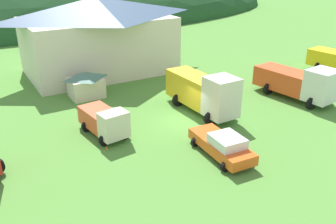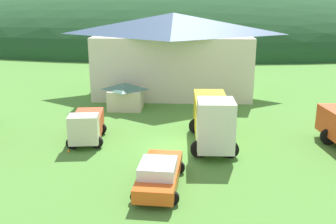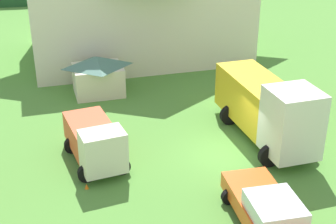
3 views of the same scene
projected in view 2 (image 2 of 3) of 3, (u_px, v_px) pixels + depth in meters
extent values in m
plane|color=#518C38|center=(175.00, 147.00, 26.32)|extent=(200.00, 200.00, 0.00)
ellipsoid|color=#1E4723|center=(184.00, 43.00, 87.94)|extent=(125.88, 60.00, 24.72)
cube|color=silver|center=(173.00, 64.00, 40.90)|extent=(15.42, 9.67, 6.12)
pyramid|color=#3D5675|center=(173.00, 23.00, 39.74)|extent=(16.65, 10.44, 2.14)
cube|color=beige|center=(126.00, 99.00, 35.10)|extent=(2.97, 2.49, 1.81)
pyramid|color=#4C7A6B|center=(125.00, 86.00, 34.75)|extent=(3.21, 2.69, 0.63)
cube|color=beige|center=(84.00, 129.00, 25.71)|extent=(2.08, 1.58, 1.90)
cube|color=black|center=(83.00, 123.00, 25.53)|extent=(1.17, 1.21, 0.61)
cube|color=#DB512D|center=(88.00, 122.00, 27.99)|extent=(2.30, 3.45, 1.35)
cylinder|color=black|center=(97.00, 142.00, 26.03)|extent=(0.80, 0.30, 0.80)
cylinder|color=black|center=(72.00, 143.00, 25.92)|extent=(0.80, 0.30, 0.80)
cylinder|color=black|center=(101.00, 129.00, 28.70)|extent=(0.80, 0.30, 0.80)
cylinder|color=black|center=(79.00, 129.00, 28.60)|extent=(0.80, 0.30, 0.80)
cube|color=silver|center=(215.00, 125.00, 24.00)|extent=(2.29, 2.31, 3.17)
cube|color=black|center=(216.00, 115.00, 23.69)|extent=(1.24, 1.84, 1.01)
cube|color=gold|center=(211.00, 114.00, 27.76)|extent=(2.35, 5.39, 2.38)
cylinder|color=black|center=(230.00, 149.00, 24.41)|extent=(1.10, 0.30, 1.10)
cylinder|color=black|center=(199.00, 149.00, 24.47)|extent=(1.10, 0.30, 1.10)
cylinder|color=black|center=(222.00, 126.00, 28.83)|extent=(1.10, 0.30, 1.10)
cylinder|color=black|center=(196.00, 126.00, 28.89)|extent=(1.10, 0.30, 1.10)
cylinder|color=black|center=(328.00, 137.00, 26.63)|extent=(1.10, 0.30, 1.10)
cube|color=#EA591C|center=(160.00, 175.00, 20.60)|extent=(2.33, 5.40, 0.70)
cube|color=silver|center=(158.00, 168.00, 19.81)|extent=(1.96, 2.23, 0.62)
cylinder|color=black|center=(172.00, 198.00, 18.89)|extent=(0.68, 0.24, 0.68)
cylinder|color=black|center=(137.00, 196.00, 19.08)|extent=(0.68, 0.24, 0.68)
cylinder|color=black|center=(179.00, 167.00, 22.31)|extent=(0.68, 0.24, 0.68)
cylinder|color=black|center=(149.00, 166.00, 22.50)|extent=(0.68, 0.24, 0.68)
cone|color=orange|center=(69.00, 152.00, 25.48)|extent=(0.36, 0.36, 0.46)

